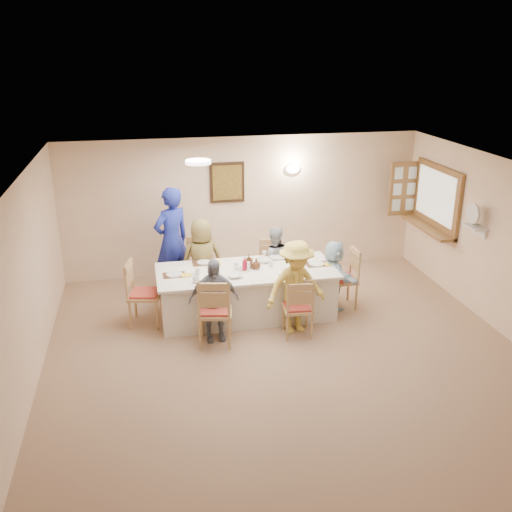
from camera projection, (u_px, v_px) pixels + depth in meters
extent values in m
plane|color=tan|center=(292.00, 365.00, 7.58)|extent=(7.00, 7.00, 0.00)
plane|color=beige|center=(243.00, 206.00, 10.36)|extent=(6.50, 0.00, 6.50)
plane|color=beige|center=(427.00, 469.00, 3.93)|extent=(6.50, 0.00, 6.50)
plane|color=beige|center=(20.00, 300.00, 6.53)|extent=(0.00, 7.00, 7.00)
plane|color=white|center=(297.00, 180.00, 6.71)|extent=(7.00, 7.00, 0.00)
cube|color=#372213|center=(227.00, 182.00, 10.12)|extent=(0.62, 0.04, 0.72)
cube|color=black|center=(227.00, 183.00, 10.10)|extent=(0.52, 0.02, 0.62)
ellipsoid|color=white|center=(293.00, 169.00, 10.25)|extent=(0.26, 0.09, 0.18)
cylinder|color=white|center=(198.00, 162.00, 7.91)|extent=(0.36, 0.36, 0.05)
cube|color=brown|center=(437.00, 198.00, 9.87)|extent=(0.06, 1.50, 1.15)
cube|color=brown|center=(427.00, 227.00, 10.03)|extent=(0.30, 1.50, 0.05)
cube|color=brown|center=(404.00, 189.00, 10.52)|extent=(0.55, 0.04, 1.00)
cube|color=white|center=(475.00, 227.00, 8.65)|extent=(0.22, 0.36, 0.03)
cube|color=silver|center=(246.00, 292.00, 8.86)|extent=(2.74, 1.16, 0.76)
imported|color=brown|center=(202.00, 260.00, 9.26)|extent=(0.73, 0.51, 1.41)
imported|color=#9399A0|center=(274.00, 261.00, 9.52)|extent=(0.67, 0.56, 1.20)
imported|color=slate|center=(214.00, 300.00, 8.04)|extent=(0.74, 0.34, 1.23)
imported|color=#ECCC53|center=(296.00, 287.00, 8.24)|extent=(1.09, 0.84, 1.41)
imported|color=silver|center=(334.00, 274.00, 9.07)|extent=(1.14, 0.62, 1.13)
imported|color=#1E2A9D|center=(172.00, 241.00, 9.53)|extent=(1.06, 1.03, 1.83)
cube|color=#472B19|center=(211.00, 283.00, 8.23)|extent=(0.33, 0.24, 0.01)
cylinder|color=white|center=(211.00, 283.00, 8.23)|extent=(0.25, 0.25, 0.02)
cube|color=yellow|center=(224.00, 283.00, 8.22)|extent=(0.14, 0.14, 0.01)
cube|color=#472B19|center=(291.00, 277.00, 8.46)|extent=(0.33, 0.24, 0.01)
cylinder|color=white|center=(291.00, 276.00, 8.45)|extent=(0.25, 0.25, 0.02)
cube|color=yellow|center=(304.00, 277.00, 8.44)|extent=(0.15, 0.15, 0.01)
cube|color=#472B19|center=(204.00, 263.00, 9.00)|extent=(0.37, 0.28, 0.01)
cylinder|color=white|center=(204.00, 262.00, 9.00)|extent=(0.23, 0.23, 0.01)
cube|color=yellow|center=(216.00, 263.00, 8.99)|extent=(0.15, 0.15, 0.01)
cube|color=#472B19|center=(278.00, 257.00, 9.23)|extent=(0.36, 0.27, 0.01)
cylinder|color=white|center=(278.00, 257.00, 9.23)|extent=(0.26, 0.26, 0.02)
cube|color=yellow|center=(289.00, 257.00, 9.21)|extent=(0.13, 0.13, 0.01)
cube|color=#472B19|center=(174.00, 275.00, 8.52)|extent=(0.33, 0.25, 0.01)
cylinder|color=white|center=(174.00, 274.00, 8.52)|extent=(0.24, 0.24, 0.01)
cube|color=yellow|center=(186.00, 275.00, 8.51)|extent=(0.15, 0.15, 0.01)
cube|color=#472B19|center=(316.00, 264.00, 8.94)|extent=(0.34, 0.25, 0.01)
cylinder|color=white|center=(316.00, 264.00, 8.94)|extent=(0.24, 0.24, 0.02)
cube|color=yellow|center=(328.00, 264.00, 8.93)|extent=(0.13, 0.13, 0.01)
imported|color=white|center=(196.00, 280.00, 8.25)|extent=(0.12, 0.12, 0.08)
imported|color=white|center=(265.00, 253.00, 9.30)|extent=(0.13, 0.13, 0.08)
imported|color=white|center=(235.00, 276.00, 8.44)|extent=(0.26, 0.26, 0.05)
imported|color=white|center=(265.00, 260.00, 9.02)|extent=(0.21, 0.21, 0.06)
imported|color=maroon|center=(245.00, 264.00, 8.68)|extent=(0.08, 0.08, 0.21)
imported|color=#482513|center=(249.00, 261.00, 8.77)|extent=(0.18, 0.18, 0.22)
imported|color=#482513|center=(256.00, 264.00, 8.74)|extent=(0.14, 0.14, 0.17)
cylinder|color=silver|center=(236.00, 266.00, 8.73)|extent=(0.07, 0.07, 0.11)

